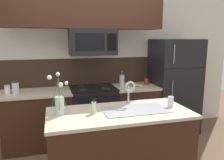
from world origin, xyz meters
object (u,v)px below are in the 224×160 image
(storage_jar_medium, at_px, (15,88))
(drinking_glass, at_px, (171,102))
(refrigerator, at_px, (173,86))
(storage_jar_tall, at_px, (7,90))
(sink_faucet, at_px, (130,90))
(banana_bunch, at_px, (138,85))
(microwave, at_px, (93,42))
(flower_vase, at_px, (59,103))
(dish_soap_bottle, at_px, (94,107))
(stove_range, at_px, (93,114))
(french_press, at_px, (122,80))
(coffee_tin, at_px, (146,82))

(storage_jar_medium, relative_size, drinking_glass, 1.45)
(storage_jar_medium, bearing_deg, refrigerator, 1.10)
(storage_jar_tall, height_order, sink_faucet, sink_faucet)
(banana_bunch, relative_size, drinking_glass, 1.49)
(microwave, bearing_deg, refrigerator, 1.54)
(storage_jar_medium, height_order, sink_faucet, sink_faucet)
(storage_jar_tall, xyz_separation_m, storage_jar_medium, (0.12, -0.01, 0.03))
(storage_jar_tall, bearing_deg, microwave, 0.04)
(flower_vase, bearing_deg, microwave, 63.18)
(refrigerator, bearing_deg, flower_vase, -150.42)
(sink_faucet, relative_size, dish_soap_bottle, 1.85)
(microwave, bearing_deg, stove_range, 90.16)
(microwave, distance_m, flower_vase, 1.45)
(refrigerator, xyz_separation_m, flower_vase, (-2.11, -1.20, 0.18))
(dish_soap_bottle, bearing_deg, storage_jar_tall, 132.14)
(dish_soap_bottle, bearing_deg, drinking_glass, -0.73)
(banana_bunch, bearing_deg, french_press, 155.62)
(storage_jar_medium, height_order, coffee_tin, storage_jar_medium)
(coffee_tin, bearing_deg, banana_bunch, -150.84)
(refrigerator, bearing_deg, banana_bunch, -173.79)
(refrigerator, height_order, drinking_glass, refrigerator)
(coffee_tin, bearing_deg, sink_faucet, -123.24)
(coffee_tin, xyz_separation_m, dish_soap_bottle, (-1.21, -1.28, 0.01))
(storage_jar_tall, xyz_separation_m, french_press, (1.84, 0.08, 0.03))
(stove_range, xyz_separation_m, drinking_glass, (0.73, -1.25, 0.51))
(storage_jar_tall, height_order, dish_soap_bottle, dish_soap_bottle)
(microwave, xyz_separation_m, coffee_tin, (0.99, 0.07, -0.71))
(storage_jar_medium, xyz_separation_m, coffee_tin, (2.19, 0.08, -0.04))
(banana_bunch, distance_m, sink_faucet, 1.13)
(refrigerator, bearing_deg, stove_range, -179.25)
(storage_jar_medium, distance_m, drinking_glass, 2.28)
(french_press, distance_m, drinking_glass, 1.32)
(french_press, xyz_separation_m, sink_faucet, (-0.26, -1.11, 0.10))
(microwave, height_order, storage_jar_tall, microwave)
(storage_jar_tall, distance_m, drinking_glass, 2.38)
(storage_jar_tall, bearing_deg, french_press, 2.55)
(microwave, height_order, french_press, microwave)
(storage_jar_medium, distance_m, flower_vase, 1.30)
(flower_vase, bearing_deg, refrigerator, 29.58)
(microwave, height_order, banana_bunch, microwave)
(storage_jar_tall, relative_size, dish_soap_bottle, 0.81)
(refrigerator, bearing_deg, microwave, -178.46)
(coffee_tin, bearing_deg, drinking_glass, -101.33)
(storage_jar_tall, height_order, banana_bunch, storage_jar_tall)
(stove_range, bearing_deg, sink_faucet, -75.52)
(stove_range, xyz_separation_m, microwave, (0.00, -0.02, 1.22))
(storage_jar_tall, height_order, french_press, french_press)
(storage_jar_medium, distance_m, dish_soap_bottle, 1.55)
(banana_bunch, distance_m, dish_soap_bottle, 1.55)
(dish_soap_bottle, bearing_deg, stove_range, 80.06)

